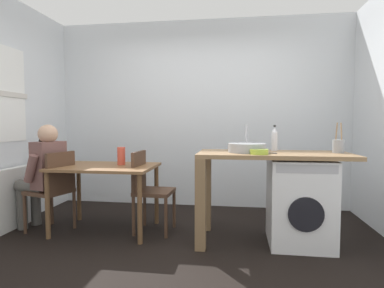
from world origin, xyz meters
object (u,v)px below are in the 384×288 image
at_px(chair_person_seat, 54,187).
at_px(bottle_tall_green, 274,139).
at_px(utensil_crock, 338,146).
at_px(vase, 121,156).
at_px(washing_machine, 300,202).
at_px(dining_table, 105,174).
at_px(chair_opposite, 148,186).
at_px(seated_person, 43,171).
at_px(mixing_bowl, 259,151).

bearing_deg(chair_person_seat, bottle_tall_green, -67.73).
bearing_deg(utensil_crock, vase, 176.27).
bearing_deg(washing_machine, dining_table, 177.19).
xyz_separation_m(utensil_crock, vase, (-2.30, 0.15, -0.15)).
bearing_deg(bottle_tall_green, dining_table, -176.21).
bearing_deg(vase, utensil_crock, -3.73).
distance_m(chair_opposite, vase, 0.47).
bearing_deg(washing_machine, chair_person_seat, -179.59).
distance_m(chair_opposite, utensil_crock, 2.03).
relative_size(seated_person, vase, 5.92).
xyz_separation_m(seated_person, bottle_tall_green, (2.56, 0.20, 0.37)).
bearing_deg(vase, chair_person_seat, -162.44).
bearing_deg(vase, washing_machine, -5.97).
xyz_separation_m(dining_table, vase, (0.15, 0.10, 0.20)).
relative_size(chair_opposite, mixing_bowl, 5.19).
relative_size(bottle_tall_green, vase, 1.36).
height_order(dining_table, seated_person, seated_person).
bearing_deg(washing_machine, seated_person, 179.45).
bearing_deg(washing_machine, chair_opposite, 174.48).
relative_size(dining_table, chair_person_seat, 1.22).
xyz_separation_m(chair_person_seat, washing_machine, (2.63, 0.02, -0.08)).
bearing_deg(dining_table, chair_person_seat, -167.55).
height_order(bottle_tall_green, vase, bottle_tall_green).
height_order(washing_machine, bottle_tall_green, bottle_tall_green).
bearing_deg(chair_person_seat, utensil_crock, -72.17).
distance_m(mixing_bowl, vase, 1.57).
distance_m(chair_person_seat, chair_opposite, 1.04).
bearing_deg(bottle_tall_green, chair_opposite, -177.10).
distance_m(bottle_tall_green, mixing_bowl, 0.47).
distance_m(washing_machine, utensil_crock, 0.67).
height_order(chair_person_seat, mixing_bowl, mixing_bowl).
distance_m(washing_machine, mixing_bowl, 0.69).
bearing_deg(seated_person, chair_person_seat, -90.00).
height_order(seated_person, vase, seated_person).
height_order(chair_person_seat, washing_machine, chair_person_seat).
bearing_deg(chair_opposite, chair_person_seat, -77.93).
relative_size(washing_machine, mixing_bowl, 4.96).
height_order(chair_person_seat, utensil_crock, utensil_crock).
relative_size(bottle_tall_green, mixing_bowl, 1.59).
bearing_deg(dining_table, chair_opposite, 6.37).
height_order(dining_table, chair_person_seat, chair_person_seat).
height_order(chair_opposite, bottle_tall_green, bottle_tall_green).
bearing_deg(seated_person, dining_table, -67.40).
bearing_deg(utensil_crock, dining_table, 178.83).
bearing_deg(dining_table, bottle_tall_green, 3.79).
height_order(washing_machine, mixing_bowl, mixing_bowl).
height_order(seated_person, bottle_tall_green, seated_person).
relative_size(dining_table, mixing_bowl, 6.35).
bearing_deg(mixing_bowl, vase, 165.22).
relative_size(washing_machine, vase, 4.24).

